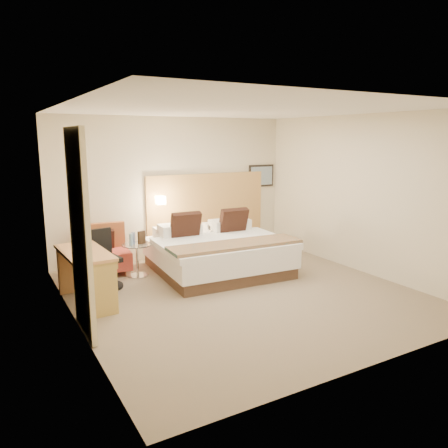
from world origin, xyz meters
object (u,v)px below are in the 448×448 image
bed (217,252)px  desk (87,262)px  lounge_chair (105,254)px  desk_chair (104,264)px  side_table (137,259)px

bed → desk: bearing=-168.6°
lounge_chair → desk_chair: bearing=-105.1°
lounge_chair → desk: size_ratio=0.68×
desk_chair → desk: bearing=-123.7°
lounge_chair → side_table: bearing=-48.2°
bed → side_table: 1.37m
bed → lounge_chair: size_ratio=2.64×
side_table → desk_chair: desk_chair is taller
bed → lounge_chair: bed is taller
desk_chair → lounge_chair: bearing=74.9°
desk → desk_chair: size_ratio=1.38×
side_table → desk_chair: 0.70m
side_table → desk_chair: (-0.63, -0.29, 0.07)m
lounge_chair → desk: (-0.58, -1.32, 0.27)m
bed → desk_chair: size_ratio=2.49×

